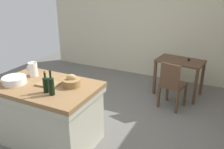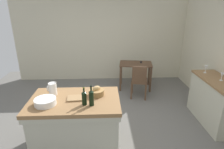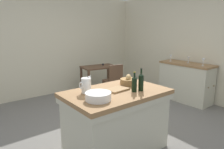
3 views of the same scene
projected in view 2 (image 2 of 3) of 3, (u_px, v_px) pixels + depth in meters
name	position (u px, v px, depth m)	size (l,w,h in m)	color
ground_plane	(103.00, 124.00, 3.85)	(6.76, 6.76, 0.00)	#66635E
wall_back	(102.00, 39.00, 5.83)	(5.32, 0.12, 2.60)	beige
island_table	(76.00, 122.00, 3.10)	(1.42, 0.91, 0.90)	olive
side_cabinet	(214.00, 101.00, 3.79)	(0.52, 1.28, 0.93)	olive
writing_desk	(136.00, 67.00, 5.33)	(0.97, 0.68, 0.80)	#513826
wooden_chair	(139.00, 80.00, 4.79)	(0.48, 0.48, 0.90)	#513826
pitcher	(53.00, 89.00, 3.07)	(0.17, 0.13, 0.25)	white
wash_bowl	(45.00, 102.00, 2.78)	(0.32, 0.32, 0.10)	white
bread_basket	(97.00, 92.00, 3.06)	(0.25, 0.25, 0.17)	olive
cutting_board	(77.00, 98.00, 2.96)	(0.30, 0.21, 0.02)	#99754C
wine_bottle_dark	(91.00, 97.00, 2.73)	(0.07, 0.07, 0.32)	black
wine_bottle_amber	(84.00, 98.00, 2.75)	(0.07, 0.07, 0.28)	black
wine_glass_left	(222.00, 75.00, 3.58)	(0.07, 0.07, 0.15)	white
wine_glass_middle	(206.00, 68.00, 3.98)	(0.07, 0.07, 0.16)	white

